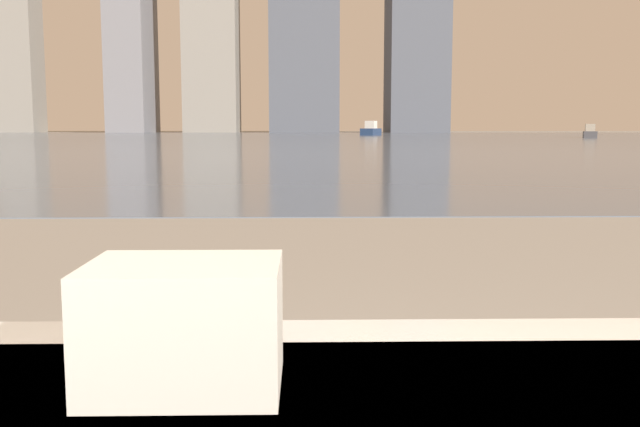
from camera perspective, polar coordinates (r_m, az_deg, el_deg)
towel_stack at (r=0.93m, az=-10.77°, el=-8.76°), size 0.24×0.19×0.16m
harbor_water at (r=62.09m, az=-1.16°, el=6.11°), size 180.00×110.00×0.01m
harbor_boat_1 at (r=79.47m, az=4.10°, el=6.67°), size 2.72×4.41×1.56m
harbor_boat_2 at (r=64.90m, az=20.78°, el=6.06°), size 2.02×3.24×1.15m
skyline_tower_0 at (r=127.33m, az=-22.99°, el=11.65°), size 6.15×6.31×25.12m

